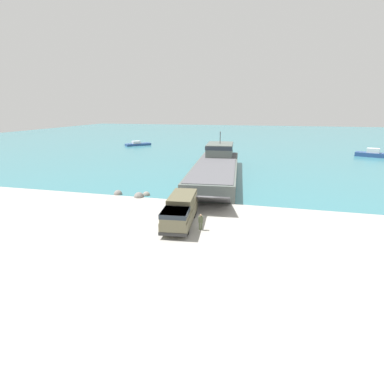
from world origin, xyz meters
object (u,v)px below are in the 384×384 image
moored_boat_a (138,144)px  moored_boat_b (375,154)px  landing_craft (217,165)px  soldier_on_ramp (201,221)px  military_truck (180,210)px

moored_boat_a → moored_boat_b: bearing=40.3°
landing_craft → moored_boat_a: bearing=125.5°
soldier_on_ramp → moored_boat_b: 63.78m
military_truck → soldier_on_ramp: military_truck is taller
landing_craft → moored_boat_b: landing_craft is taller
moored_boat_a → moored_boat_b: (66.42, -7.67, 0.20)m
moored_boat_a → military_truck: bearing=-15.7°
moored_boat_a → moored_boat_b: moored_boat_b is taller
moored_boat_b → soldier_on_ramp: bearing=-9.8°
moored_boat_a → moored_boat_b: size_ratio=0.82×
military_truck → moored_boat_b: 64.13m
moored_boat_b → landing_craft: bearing=-29.3°
landing_craft → military_truck: bearing=-94.3°
landing_craft → moored_boat_a: size_ratio=4.59×
landing_craft → soldier_on_ramp: bearing=-89.1°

